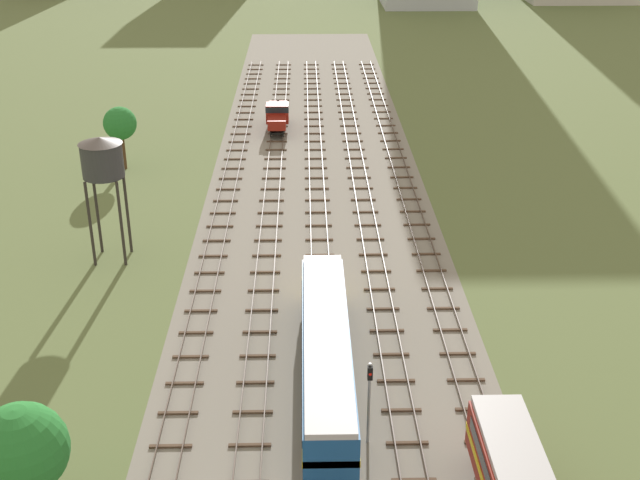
{
  "coord_description": "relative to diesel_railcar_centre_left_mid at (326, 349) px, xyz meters",
  "views": [
    {
      "loc": [
        -1.22,
        -10.61,
        29.75
      ],
      "look_at": [
        0.0,
        49.39,
        1.5
      ],
      "focal_mm": 45.38,
      "sensor_mm": 36.0,
      "label": 1
    }
  ],
  "objects": [
    {
      "name": "ground_plane",
      "position": [
        0.0,
        24.67,
        -2.6
      ],
      "size": [
        480.0,
        480.0,
        0.0
      ],
      "primitive_type": "plane",
      "color": "#5B6B3D"
    },
    {
      "name": "ballast_bed",
      "position": [
        0.0,
        24.67,
        -2.59
      ],
      "size": [
        21.7,
        176.0,
        0.01
      ],
      "primitive_type": "cube",
      "color": "gray",
      "rests_on": "ground"
    },
    {
      "name": "track_far_left",
      "position": [
        -8.85,
        25.67,
        -2.46
      ],
      "size": [
        2.4,
        126.0,
        0.29
      ],
      "color": "#47382D",
      "rests_on": "ground"
    },
    {
      "name": "track_left",
      "position": [
        -4.42,
        25.67,
        -2.46
      ],
      "size": [
        2.4,
        126.0,
        0.29
      ],
      "color": "#47382D",
      "rests_on": "ground"
    },
    {
      "name": "track_centre_left",
      "position": [
        0.0,
        25.67,
        -2.46
      ],
      "size": [
        2.4,
        126.0,
        0.29
      ],
      "color": "#47382D",
      "rests_on": "ground"
    },
    {
      "name": "track_centre",
      "position": [
        4.42,
        25.67,
        -2.46
      ],
      "size": [
        2.4,
        126.0,
        0.29
      ],
      "color": "#47382D",
      "rests_on": "ground"
    },
    {
      "name": "track_centre_right",
      "position": [
        8.85,
        25.67,
        -2.46
      ],
      "size": [
        2.4,
        126.0,
        0.29
      ],
      "color": "#47382D",
      "rests_on": "ground"
    },
    {
      "name": "diesel_railcar_centre_left_mid",
      "position": [
        0.0,
        0.0,
        0.0
      ],
      "size": [
        2.96,
        20.5,
        3.8
      ],
      "color": "#194C8C",
      "rests_on": "ground"
    },
    {
      "name": "shunter_loco_left_midfar",
      "position": [
        -4.42,
        52.73,
        -0.59
      ],
      "size": [
        2.74,
        8.46,
        3.1
      ],
      "color": "maroon",
      "rests_on": "ground"
    },
    {
      "name": "water_tower",
      "position": [
        -17.03,
        18.08,
        5.99
      ],
      "size": [
        3.43,
        3.43,
        10.41
      ],
      "color": "#2D2826",
      "rests_on": "ground"
    },
    {
      "name": "signal_post_nearest",
      "position": [
        2.21,
        -5.64,
        0.76
      ],
      "size": [
        0.28,
        0.47,
        5.28
      ],
      "color": "gray",
      "rests_on": "ground"
    },
    {
      "name": "lineside_tree_0",
      "position": [
        -14.67,
        -11.5,
        2.04
      ],
      "size": [
        4.52,
        4.52,
        6.92
      ],
      "color": "#4C331E",
      "rests_on": "ground"
    },
    {
      "name": "lineside_tree_1",
      "position": [
        -20.38,
        39.57,
        2.32
      ],
      "size": [
        3.46,
        3.46,
        6.72
      ],
      "color": "#4C331E",
      "rests_on": "ground"
    }
  ]
}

